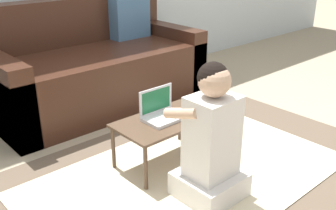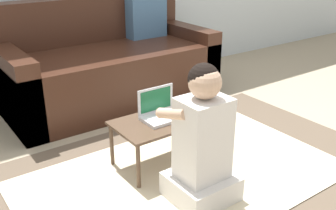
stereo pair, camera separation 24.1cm
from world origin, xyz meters
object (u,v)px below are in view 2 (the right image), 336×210
object	(u,v)px
laptop	(162,113)
person_seated	(202,144)
laptop_desk	(163,124)
computer_mouse	(191,109)
couch	(108,66)

from	to	relation	value
laptop	person_seated	size ratio (longest dim) A/B	0.33
laptop_desk	person_seated	world-z (taller)	person_seated
computer_mouse	person_seated	size ratio (longest dim) A/B	0.15
laptop_desk	couch	bearing A→B (deg)	78.70
couch	laptop	distance (m)	1.15
couch	computer_mouse	distance (m)	1.15
computer_mouse	laptop	bearing A→B (deg)	174.15
laptop	computer_mouse	size ratio (longest dim) A/B	2.20
laptop	computer_mouse	distance (m)	0.21
laptop_desk	laptop	size ratio (longest dim) A/B	2.38
laptop_desk	laptop	world-z (taller)	laptop
laptop	computer_mouse	bearing A→B (deg)	-5.85
laptop_desk	laptop	bearing A→B (deg)	82.12
laptop_desk	computer_mouse	bearing A→B (deg)	-0.47
laptop_desk	laptop	xyz separation A→B (m)	(0.00, 0.02, 0.06)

